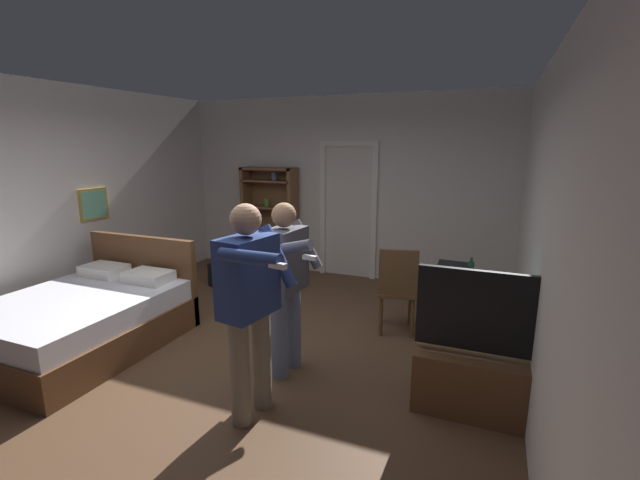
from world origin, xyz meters
The scene contains 16 objects.
ground_plane centered at (0.00, 0.00, 0.00)m, with size 6.76×6.76×0.00m, color brown.
wall_back centered at (0.00, 3.13, 1.40)m, with size 5.44×0.12×2.81m, color silver.
wall_left centered at (-2.66, 0.00, 1.40)m, with size 0.15×6.39×2.81m.
wall_right centered at (2.66, 0.00, 1.40)m, with size 0.12×6.39×2.81m, color silver.
doorway_frame centered at (0.14, 3.05, 1.22)m, with size 0.93×0.08×2.13m.
bed centered at (-1.63, -0.31, 0.30)m, with size 1.53×1.91×1.02m.
bookshelf centered at (-1.15, 2.91, 0.93)m, with size 0.92×0.32×1.71m.
tv_flatscreen centered at (2.30, 0.00, 0.34)m, with size 1.10×0.40×1.18m.
side_table centered at (1.94, 1.39, 0.47)m, with size 0.60×0.60×0.70m.
laptop centered at (1.91, 1.35, 0.75)m, with size 0.34×0.35×0.17m.
bottle_on_table centered at (2.08, 1.31, 0.80)m, with size 0.06×0.06×0.23m.
wooden_chair centered at (1.34, 1.21, 0.54)m, with size 0.51×0.51×0.99m.
person_blue_shirt centered at (0.62, -0.70, 0.98)m, with size 0.67×0.69×1.68m.
person_striped_shirt centered at (0.58, 0.00, 0.92)m, with size 0.59×0.62×1.60m.
suitcase_dark centered at (-1.28, 1.88, 0.17)m, with size 0.63×0.36×0.35m, color black.
suitcase_small centered at (-0.88, 2.41, 0.20)m, with size 0.44×0.32×0.41m, color #4C1919.
Camera 1 is at (2.24, -3.29, 2.10)m, focal length 24.09 mm.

